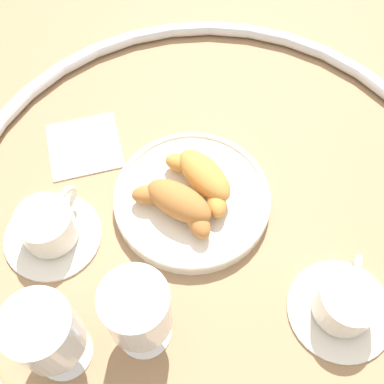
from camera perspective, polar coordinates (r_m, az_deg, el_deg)
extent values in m
plane|color=#997551|center=(0.69, 2.26, -1.61)|extent=(2.20, 2.20, 0.00)
torus|color=silver|center=(0.68, 2.29, -1.13)|extent=(0.75, 0.75, 0.02)
cylinder|color=silver|center=(0.69, 0.00, -0.88)|extent=(0.23, 0.23, 0.02)
torus|color=silver|center=(0.68, 0.00, -0.50)|extent=(0.23, 0.23, 0.01)
ellipsoid|color=#CC893D|center=(0.67, 1.64, 2.09)|extent=(0.11, 0.07, 0.04)
ellipsoid|color=#CC893D|center=(0.69, -1.45, 3.52)|extent=(0.05, 0.05, 0.03)
ellipsoid|color=#CC893D|center=(0.65, 3.04, -1.37)|extent=(0.05, 0.04, 0.03)
ellipsoid|color=#AD6B33|center=(0.65, -1.69, -0.87)|extent=(0.11, 0.10, 0.04)
ellipsoid|color=#AD6B33|center=(0.66, -5.37, -0.33)|extent=(0.04, 0.05, 0.03)
ellipsoid|color=#AD6B33|center=(0.64, 0.87, -3.88)|extent=(0.04, 0.03, 0.03)
cylinder|color=silver|center=(0.69, -16.39, -5.02)|extent=(0.14, 0.14, 0.01)
cylinder|color=silver|center=(0.67, -17.03, -3.89)|extent=(0.08, 0.08, 0.05)
cylinder|color=brown|center=(0.65, -17.52, -3.01)|extent=(0.07, 0.07, 0.01)
torus|color=silver|center=(0.68, -14.87, -0.82)|extent=(0.03, 0.04, 0.04)
cylinder|color=silver|center=(0.66, 17.38, -13.35)|extent=(0.14, 0.14, 0.01)
cylinder|color=silver|center=(0.63, 18.11, -12.51)|extent=(0.08, 0.08, 0.05)
cylinder|color=#937A60|center=(0.61, 18.68, -11.85)|extent=(0.07, 0.07, 0.01)
torus|color=silver|center=(0.64, 18.94, -8.79)|extent=(0.04, 0.03, 0.04)
cylinder|color=white|center=(0.63, -5.72, -16.35)|extent=(0.07, 0.07, 0.01)
cylinder|color=white|center=(0.60, -5.98, -15.65)|extent=(0.01, 0.01, 0.05)
cylinder|color=white|center=(0.53, -6.65, -13.78)|extent=(0.08, 0.08, 0.08)
cylinder|color=gold|center=(0.54, -6.57, -14.02)|extent=(0.07, 0.07, 0.06)
cylinder|color=white|center=(0.64, -15.01, -18.10)|extent=(0.07, 0.07, 0.01)
cylinder|color=white|center=(0.61, -15.67, -17.47)|extent=(0.01, 0.01, 0.05)
cylinder|color=white|center=(0.55, -17.38, -15.80)|extent=(0.08, 0.08, 0.08)
cylinder|color=yellow|center=(0.56, -17.03, -16.15)|extent=(0.07, 0.07, 0.05)
cube|color=silver|center=(0.77, -12.83, 5.50)|extent=(0.12, 0.12, 0.01)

